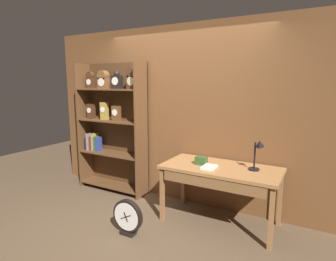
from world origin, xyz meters
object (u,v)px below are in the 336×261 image
object	(u,v)px
toolbox_small	(201,161)
open_repair_manual	(209,167)
workbench	(220,173)
bookshelf	(111,124)
desk_lamp	(257,153)
round_clock_large	(128,217)

from	to	relation	value
toolbox_small	open_repair_manual	distance (m)	0.18
workbench	open_repair_manual	xyz separation A→B (m)	(-0.11, -0.10, 0.09)
bookshelf	desk_lamp	xyz separation A→B (m)	(2.38, -0.19, -0.14)
open_repair_manual	workbench	bearing A→B (deg)	41.80
bookshelf	toolbox_small	distance (m)	1.75
workbench	round_clock_large	size ratio (longest dim) A/B	3.35
bookshelf	desk_lamp	distance (m)	2.39
desk_lamp	open_repair_manual	distance (m)	0.60
open_repair_manual	round_clock_large	bearing A→B (deg)	-138.22
bookshelf	workbench	xyz separation A→B (m)	(1.96, -0.26, -0.45)
desk_lamp	toolbox_small	bearing A→B (deg)	-174.06
toolbox_small	workbench	bearing A→B (deg)	0.72
desk_lamp	toolbox_small	xyz separation A→B (m)	(-0.68, -0.07, -0.18)
workbench	round_clock_large	xyz separation A→B (m)	(-0.85, -0.79, -0.45)
bookshelf	round_clock_large	distance (m)	1.77
bookshelf	workbench	size ratio (longest dim) A/B	1.44
workbench	toolbox_small	world-z (taller)	toolbox_small
desk_lamp	open_repair_manual	bearing A→B (deg)	-162.55
round_clock_large	bookshelf	bearing A→B (deg)	136.79
workbench	round_clock_large	distance (m)	1.24
bookshelf	open_repair_manual	world-z (taller)	bookshelf
desk_lamp	open_repair_manual	world-z (taller)	desk_lamp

